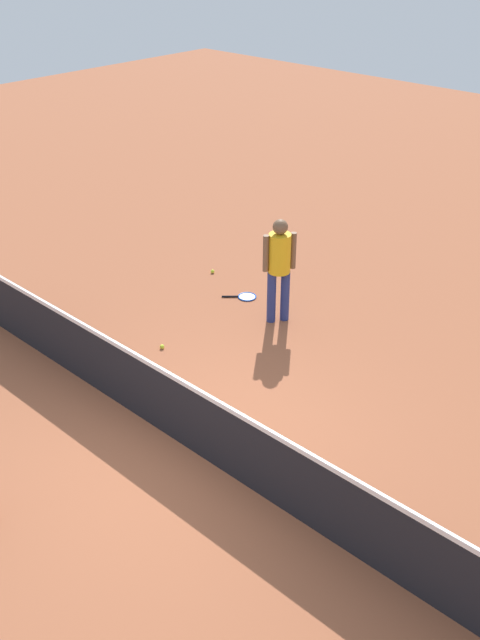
{
  "coord_description": "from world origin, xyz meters",
  "views": [
    {
      "loc": [
        -4.97,
        4.47,
        5.66
      ],
      "look_at": [
        0.62,
        -1.54,
        0.9
      ],
      "focal_mm": 40.04,
      "sensor_mm": 36.0,
      "label": 1
    }
  ],
  "objects_px": {
    "player_near_side": "(279,262)",
    "tennis_racket_near_player": "(245,297)",
    "tennis_ball_near_player": "(162,347)",
    "tennis_ball_by_net": "(213,271)"
  },
  "relations": [
    {
      "from": "player_near_side",
      "to": "tennis_racket_near_player",
      "type": "xyz_separation_m",
      "value": [
        0.88,
        -0.21,
        -1.0
      ]
    },
    {
      "from": "tennis_racket_near_player",
      "to": "tennis_ball_by_net",
      "type": "distance_m",
      "value": 1.09
    },
    {
      "from": "tennis_racket_near_player",
      "to": "tennis_ball_near_player",
      "type": "bearing_deg",
      "value": 95.05
    },
    {
      "from": "tennis_ball_near_player",
      "to": "tennis_ball_by_net",
      "type": "relative_size",
      "value": 1.0
    },
    {
      "from": "tennis_ball_near_player",
      "to": "tennis_racket_near_player",
      "type": "bearing_deg",
      "value": -84.95
    },
    {
      "from": "tennis_ball_by_net",
      "to": "player_near_side",
      "type": "bearing_deg",
      "value": 165.88
    },
    {
      "from": "player_near_side",
      "to": "tennis_racket_near_player",
      "type": "relative_size",
      "value": 3.13
    },
    {
      "from": "player_near_side",
      "to": "tennis_ball_by_net",
      "type": "distance_m",
      "value": 2.22
    },
    {
      "from": "player_near_side",
      "to": "tennis_racket_near_player",
      "type": "bearing_deg",
      "value": -13.47
    },
    {
      "from": "tennis_racket_near_player",
      "to": "tennis_ball_near_player",
      "type": "height_order",
      "value": "tennis_ball_near_player"
    }
  ]
}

